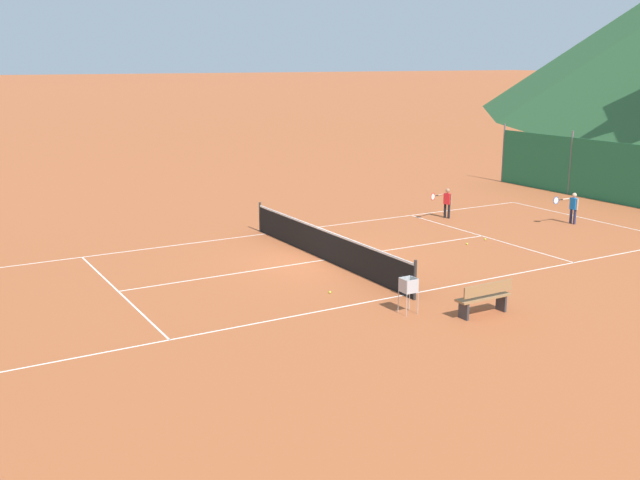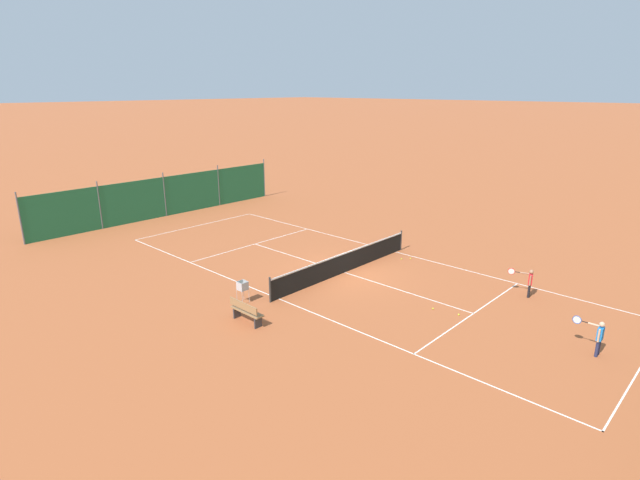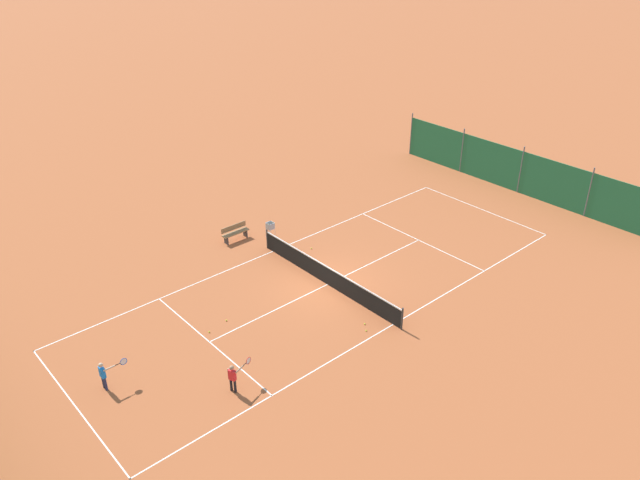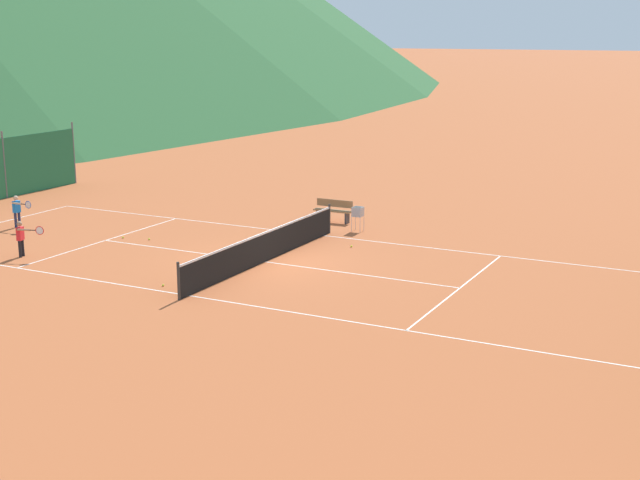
# 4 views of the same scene
# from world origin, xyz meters

# --- Properties ---
(ground_plane) EXTENTS (600.00, 600.00, 0.00)m
(ground_plane) POSITION_xyz_m (0.00, 0.00, 0.00)
(ground_plane) COLOR #A8542D
(court_line_markings) EXTENTS (8.25, 23.85, 0.01)m
(court_line_markings) POSITION_xyz_m (0.00, 0.00, 0.00)
(court_line_markings) COLOR white
(court_line_markings) RESTS_ON ground
(tennis_net) EXTENTS (9.18, 0.08, 1.06)m
(tennis_net) POSITION_xyz_m (0.00, 0.00, 0.50)
(tennis_net) COLOR #2D2D2D
(tennis_net) RESTS_ON ground
(windscreen_fence_near) EXTENTS (17.28, 0.08, 2.90)m
(windscreen_fence_near) POSITION_xyz_m (-0.00, -15.50, 1.31)
(windscreen_fence_near) COLOR #236B42
(windscreen_fence_near) RESTS_ON ground
(player_near_service) EXTENTS (0.40, 0.99, 1.18)m
(player_near_service) POSITION_xyz_m (0.19, 10.65, 0.69)
(player_near_service) COLOR #23284C
(player_near_service) RESTS_ON ground
(player_far_baseline) EXTENTS (0.38, 1.02, 1.17)m
(player_far_baseline) POSITION_xyz_m (-2.99, 7.24, 0.68)
(player_far_baseline) COLOR black
(player_far_baseline) RESTS_ON ground
(tennis_ball_far_corner) EXTENTS (0.07, 0.07, 0.07)m
(tennis_ball_far_corner) POSITION_xyz_m (2.99, -1.60, 0.03)
(tennis_ball_far_corner) COLOR #CCE033
(tennis_ball_far_corner) RESTS_ON ground
(tennis_ball_alley_left) EXTENTS (0.07, 0.07, 0.07)m
(tennis_ball_alley_left) POSITION_xyz_m (0.73, 5.09, 0.03)
(tennis_ball_alley_left) COLOR #CCE033
(tennis_ball_alley_left) RESTS_ON ground
(tennis_ball_mid_court) EXTENTS (0.07, 0.07, 0.07)m
(tennis_ball_mid_court) POSITION_xyz_m (-3.68, 1.19, 0.03)
(tennis_ball_mid_court) COLOR #CCE033
(tennis_ball_mid_court) RESTS_ON ground
(tennis_ball_alley_right) EXTENTS (0.07, 0.07, 0.07)m
(tennis_ball_alley_right) POSITION_xyz_m (-3.31, 0.90, 0.03)
(tennis_ball_alley_right) COLOR #CCE033
(tennis_ball_alley_right) RESTS_ON ground
(tennis_ball_by_net_right) EXTENTS (0.07, 0.07, 0.07)m
(tennis_ball_by_net_right) POSITION_xyz_m (0.53, 6.07, 0.03)
(tennis_ball_by_net_right) COLOR #CCE033
(tennis_ball_by_net_right) RESTS_ON ground
(ball_hopper) EXTENTS (0.36, 0.36, 0.89)m
(ball_hopper) POSITION_xyz_m (5.30, -0.78, 0.65)
(ball_hopper) COLOR #B7B7BC
(ball_hopper) RESTS_ON ground
(courtside_bench) EXTENTS (0.36, 1.50, 0.84)m
(courtside_bench) POSITION_xyz_m (6.34, 0.72, 0.45)
(courtside_bench) COLOR olive
(courtside_bench) RESTS_ON ground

